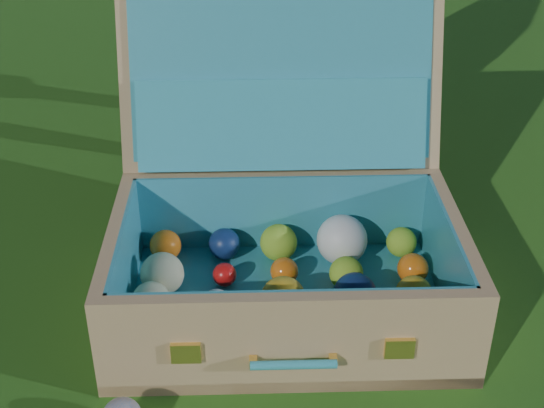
{
  "coord_description": "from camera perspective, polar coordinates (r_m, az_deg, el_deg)",
  "views": [
    {
      "loc": [
        -0.47,
        -1.06,
        0.95
      ],
      "look_at": [
        -0.07,
        0.15,
        0.2
      ],
      "focal_mm": 50.0,
      "sensor_mm": 36.0,
      "label": 1
    }
  ],
  "objects": [
    {
      "name": "ground",
      "position": [
        1.5,
        4.3,
        -9.04
      ],
      "size": [
        60.0,
        60.0,
        0.0
      ],
      "primitive_type": "plane",
      "color": "#215114",
      "rests_on": "ground"
    },
    {
      "name": "suitcase",
      "position": [
        1.51,
        1.01,
        -0.39
      ],
      "size": [
        0.82,
        0.8,
        0.62
      ],
      "rotation": [
        0.0,
        0.0,
        -0.29
      ],
      "color": "tan",
      "rests_on": "ground"
    }
  ]
}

